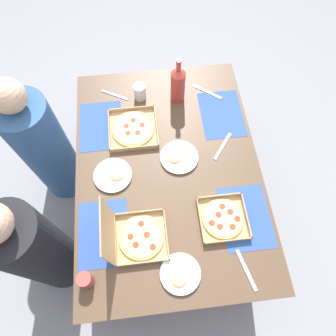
% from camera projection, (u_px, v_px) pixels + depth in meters
% --- Properties ---
extents(ground_plane, '(6.00, 6.00, 0.00)m').
position_uv_depth(ground_plane, '(168.00, 208.00, 2.43)').
color(ground_plane, gray).
extents(dining_table, '(1.51, 1.06, 0.73)m').
position_uv_depth(dining_table, '(168.00, 175.00, 1.86)').
color(dining_table, '#3F3328').
rests_on(dining_table, ground_plane).
extents(placemat_near_left, '(0.36, 0.26, 0.00)m').
position_uv_depth(placemat_near_left, '(246.00, 217.00, 1.65)').
color(placemat_near_left, '#2D4C9E').
rests_on(placemat_near_left, dining_table).
extents(placemat_near_right, '(0.36, 0.26, 0.00)m').
position_uv_depth(placemat_near_right, '(222.00, 114.00, 1.94)').
color(placemat_near_right, '#2D4C9E').
rests_on(placemat_near_right, dining_table).
extents(placemat_far_left, '(0.36, 0.26, 0.00)m').
position_uv_depth(placemat_far_left, '(103.00, 233.00, 1.61)').
color(placemat_far_left, '#2D4C9E').
rests_on(placemat_far_left, dining_table).
extents(placemat_far_right, '(0.36, 0.26, 0.00)m').
position_uv_depth(placemat_far_right, '(101.00, 126.00, 1.90)').
color(placemat_far_right, '#2D4C9E').
rests_on(placemat_far_right, dining_table).
extents(pizza_box_center, '(0.29, 0.29, 0.04)m').
position_uv_depth(pizza_box_center, '(133.00, 129.00, 1.88)').
color(pizza_box_center, tan).
rests_on(pizza_box_center, dining_table).
extents(pizza_box_edge_far, '(0.27, 0.29, 0.30)m').
position_uv_depth(pizza_box_edge_far, '(134.00, 236.00, 1.55)').
color(pizza_box_edge_far, tan).
rests_on(pizza_box_edge_far, dining_table).
extents(pizza_box_corner_left, '(0.25, 0.25, 0.04)m').
position_uv_depth(pizza_box_corner_left, '(223.00, 218.00, 1.63)').
color(pizza_box_corner_left, tan).
rests_on(pizza_box_corner_left, dining_table).
extents(plate_middle, '(0.22, 0.22, 0.03)m').
position_uv_depth(plate_middle, '(113.00, 175.00, 1.75)').
color(plate_middle, white).
rests_on(plate_middle, dining_table).
extents(plate_near_left, '(0.22, 0.22, 0.03)m').
position_uv_depth(plate_near_left, '(179.00, 157.00, 1.80)').
color(plate_near_left, white).
rests_on(plate_near_left, dining_table).
extents(plate_far_left, '(0.20, 0.20, 0.03)m').
position_uv_depth(plate_far_left, '(180.00, 274.00, 1.51)').
color(plate_far_left, white).
rests_on(plate_far_left, dining_table).
extents(soda_bottle, '(0.09, 0.09, 0.32)m').
position_uv_depth(soda_bottle, '(178.00, 84.00, 1.88)').
color(soda_bottle, '#B2382D').
rests_on(soda_bottle, dining_table).
extents(cup_clear_left, '(0.07, 0.07, 0.09)m').
position_uv_depth(cup_clear_left, '(86.00, 280.00, 1.47)').
color(cup_clear_left, '#BF4742').
rests_on(cup_clear_left, dining_table).
extents(cup_dark, '(0.08, 0.08, 0.11)m').
position_uv_depth(cup_dark, '(140.00, 92.00, 1.96)').
color(cup_dark, silver).
rests_on(cup_dark, dining_table).
extents(knife_by_near_left, '(0.18, 0.14, 0.00)m').
position_uv_depth(knife_by_near_left, '(223.00, 146.00, 1.84)').
color(knife_by_near_left, '#B7B7BC').
rests_on(knife_by_near_left, dining_table).
extents(knife_by_near_right, '(0.14, 0.18, 0.00)m').
position_uv_depth(knife_by_near_right, '(207.00, 92.00, 2.02)').
color(knife_by_near_right, '#B7B7BC').
rests_on(knife_by_near_right, dining_table).
extents(fork_by_far_left, '(0.11, 0.17, 0.00)m').
position_uv_depth(fork_by_far_left, '(115.00, 95.00, 2.01)').
color(fork_by_far_left, '#B7B7BC').
rests_on(fork_by_far_left, dining_table).
extents(knife_by_far_right, '(0.21, 0.07, 0.00)m').
position_uv_depth(knife_by_far_right, '(246.00, 270.00, 1.52)').
color(knife_by_far_right, '#B7B7BC').
rests_on(knife_by_far_right, dining_table).
extents(diner_left_seat, '(0.32, 0.32, 1.16)m').
position_uv_depth(diner_left_seat, '(39.00, 250.00, 1.77)').
color(diner_left_seat, black).
rests_on(diner_left_seat, ground_plane).
extents(diner_right_seat, '(0.32, 0.32, 1.16)m').
position_uv_depth(diner_right_seat, '(46.00, 149.00, 2.07)').
color(diner_right_seat, '#33598C').
rests_on(diner_right_seat, ground_plane).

